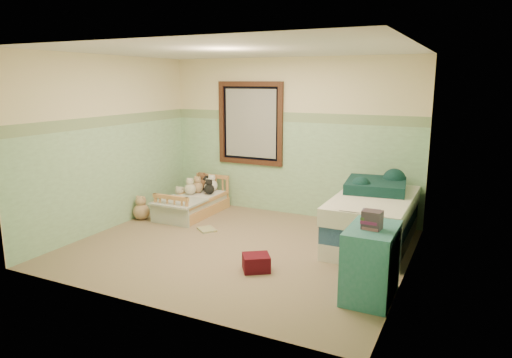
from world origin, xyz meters
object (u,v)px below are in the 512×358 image
at_px(plush_floor_cream, 180,201).
at_px(dresser, 371,262).
at_px(plush_floor_tan, 141,211).
at_px(twin_bed_frame, 372,235).
at_px(red_pillow, 256,263).
at_px(toddler_bed_frame, 194,209).
at_px(floor_book, 207,229).

height_order(plush_floor_cream, dresser, dresser).
bearing_deg(plush_floor_cream, plush_floor_tan, -102.42).
height_order(twin_bed_frame, red_pillow, twin_bed_frame).
xyz_separation_m(toddler_bed_frame, dresser, (3.24, -1.70, 0.28)).
distance_m(plush_floor_tan, red_pillow, 2.69).
bearing_deg(floor_book, plush_floor_cream, 179.60).
bearing_deg(toddler_bed_frame, red_pillow, -40.03).
height_order(plush_floor_tan, floor_book, plush_floor_tan).
distance_m(plush_floor_tan, floor_book, 1.21).
distance_m(twin_bed_frame, floor_book, 2.35).
xyz_separation_m(plush_floor_cream, plush_floor_tan, (-0.18, -0.80, -0.00)).
bearing_deg(red_pillow, twin_bed_frame, 56.13).
distance_m(plush_floor_cream, plush_floor_tan, 0.82).
bearing_deg(red_pillow, plush_floor_cream, 142.16).
distance_m(dresser, red_pillow, 1.35).
height_order(toddler_bed_frame, red_pillow, red_pillow).
bearing_deg(toddler_bed_frame, floor_book, -44.44).
bearing_deg(red_pillow, dresser, -3.72).
height_order(twin_bed_frame, dresser, dresser).
bearing_deg(twin_bed_frame, plush_floor_cream, 174.81).
bearing_deg(floor_book, dresser, 15.29).
height_order(toddler_bed_frame, plush_floor_tan, plush_floor_tan).
height_order(toddler_bed_frame, twin_bed_frame, twin_bed_frame).
bearing_deg(floor_book, red_pillow, 0.15).
xyz_separation_m(toddler_bed_frame, plush_floor_cream, (-0.39, 0.18, 0.05)).
bearing_deg(floor_book, toddler_bed_frame, 173.31).
bearing_deg(twin_bed_frame, plush_floor_tan, -171.90).
bearing_deg(dresser, floor_book, 157.54).
xyz_separation_m(plush_floor_cream, red_pillow, (2.32, -1.80, -0.03)).
relative_size(plush_floor_tan, floor_book, 0.92).
xyz_separation_m(twin_bed_frame, dresser, (0.31, -1.58, 0.26)).
bearing_deg(plush_floor_tan, red_pillow, -21.86).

